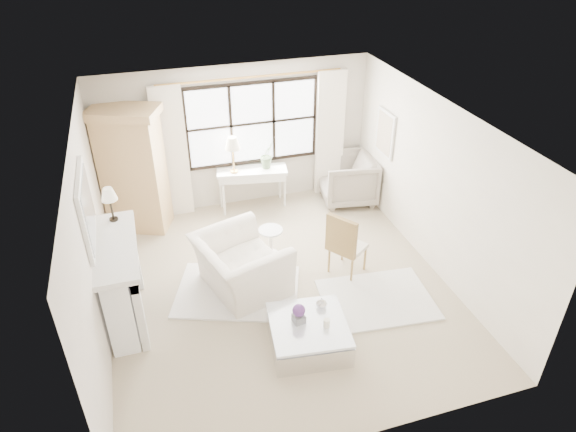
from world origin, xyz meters
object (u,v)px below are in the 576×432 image
(coffee_table, at_px, (308,334))
(armoire, at_px, (133,170))
(console_table, at_px, (253,188))
(club_armchair, at_px, (241,265))

(coffee_table, bearing_deg, armoire, 124.98)
(console_table, distance_m, coffee_table, 3.75)
(club_armchair, bearing_deg, armoire, 14.31)
(console_table, xyz_separation_m, coffee_table, (-0.17, -3.74, -0.22))
(armoire, distance_m, club_armchair, 2.72)
(console_table, bearing_deg, armoire, -168.11)
(armoire, xyz_separation_m, club_armchair, (1.35, -2.26, -0.71))
(club_armchair, distance_m, coffee_table, 1.55)
(armoire, height_order, console_table, armoire)
(armoire, xyz_separation_m, console_table, (2.10, 0.07, -0.74))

